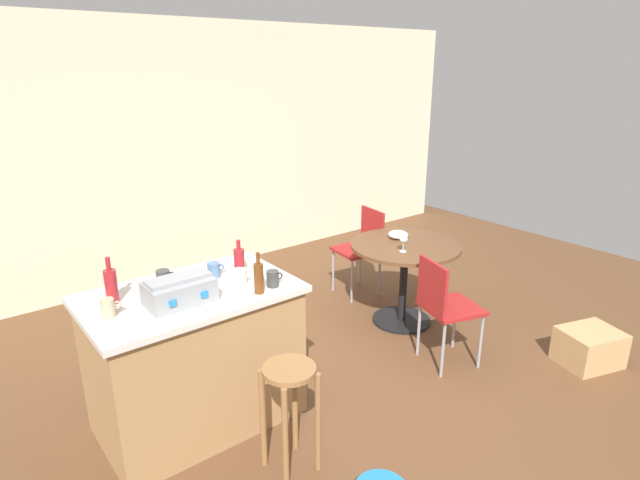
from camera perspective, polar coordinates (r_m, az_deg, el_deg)
The scene contains 19 objects.
ground_plane at distance 3.90m, azimuth 5.65°, elevation -16.68°, with size 8.80×8.80×0.00m, color brown.
back_wall at distance 5.82m, azimuth -15.29°, elevation 9.16°, with size 8.00×0.10×2.70m, color beige.
kitchen_island at distance 3.51m, azimuth -13.45°, elevation -12.40°, with size 1.28×0.79×0.93m.
wooden_stool at distance 3.06m, azimuth -3.32°, elevation -16.91°, with size 0.30×0.30×0.67m.
dining_table at distance 4.69m, azimuth 9.22°, elevation -2.50°, with size 0.96×0.96×0.75m.
folding_chair_near at distance 5.29m, azimuth 4.66°, elevation -0.50°, with size 0.44×0.44×0.87m.
folding_chair_far at distance 4.11m, azimuth 13.44°, elevation -6.77°, with size 0.50×0.50×0.87m.
toolbox at distance 3.14m, azimuth -15.14°, elevation -5.33°, with size 0.38×0.25×0.16m.
bottle_0 at distance 3.24m, azimuth -21.89°, elevation -4.64°, with size 0.07×0.07×0.28m.
bottle_1 at distance 3.16m, azimuth -6.73°, elevation -4.09°, with size 0.06×0.06×0.26m.
bottle_2 at distance 3.48m, azimuth -8.84°, elevation -2.22°, with size 0.07×0.07×0.23m.
cup_0 at distance 3.31m, azimuth -8.72°, elevation -4.03°, with size 0.12×0.09×0.10m.
cup_1 at distance 3.26m, azimuth -5.17°, elevation -4.22°, with size 0.11×0.08×0.10m.
cup_2 at distance 3.41m, azimuth -16.75°, elevation -3.97°, with size 0.12×0.08×0.10m.
cup_3 at distance 3.09m, azimuth -22.17°, elevation -6.91°, with size 0.11×0.07×0.11m.
cup_4 at distance 3.46m, azimuth -11.53°, elevation -3.21°, with size 0.12×0.08×0.10m.
wine_glass at distance 4.41m, azimuth 9.13°, elevation 0.04°, with size 0.07×0.07×0.14m.
serving_bowl at distance 4.76m, azimuth 8.55°, elevation 0.60°, with size 0.18×0.18×0.07m, color white.
cardboard_box at distance 4.68m, azimuth 27.39°, elevation -10.37°, with size 0.44×0.35×0.28m, color tan.
Camera 1 is at (-2.25, -2.25, 2.26)m, focal length 29.24 mm.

